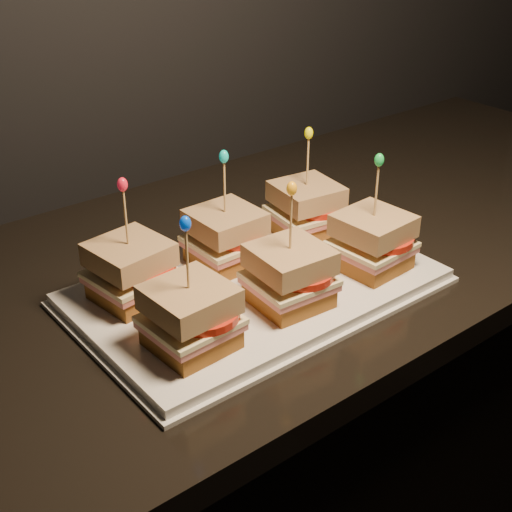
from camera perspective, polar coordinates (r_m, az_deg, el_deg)
granite_slab at (r=0.90m, az=-14.46°, el=-5.81°), size 2.27×0.63×0.04m
platter at (r=0.91m, az=0.00°, el=-2.55°), size 0.44×0.27×0.02m
platter_rim at (r=0.91m, az=0.00°, el=-2.87°), size 0.45×0.29×0.01m
sandwich_0_bread_bot at (r=0.88m, az=-9.84°, el=-2.66°), size 0.09×0.09×0.02m
sandwich_0_ham at (r=0.87m, az=-9.92°, el=-1.79°), size 0.10×0.10×0.01m
sandwich_0_cheese at (r=0.87m, az=-9.96°, el=-1.40°), size 0.10×0.10×0.01m
sandwich_0_tomato at (r=0.86m, az=-9.12°, el=-0.88°), size 0.08×0.08×0.01m
sandwich_0_bread_top at (r=0.85m, az=-10.11°, el=0.13°), size 0.09×0.09×0.03m
sandwich_0_pick at (r=0.83m, az=-10.36°, el=2.80°), size 0.00×0.00×0.09m
sandwich_0_frill at (r=0.82m, az=-10.64°, el=5.64°), size 0.01×0.01×0.02m
sandwich_1_bread_bot at (r=0.94m, az=-2.41°, el=0.09°), size 0.08×0.08×0.02m
sandwich_1_ham at (r=0.93m, az=-2.43°, el=0.92°), size 0.09×0.09×0.01m
sandwich_1_cheese at (r=0.93m, az=-2.44°, el=1.30°), size 0.09×0.09×0.01m
sandwich_1_tomato at (r=0.93m, az=-1.63°, el=1.79°), size 0.08×0.08×0.01m
sandwich_1_bread_top at (r=0.92m, az=-2.47°, el=2.75°), size 0.08×0.08×0.03m
sandwich_1_pick at (r=0.90m, az=-2.53°, el=5.28°), size 0.00×0.00×0.09m
sandwich_1_frill at (r=0.88m, az=-2.59°, el=7.96°), size 0.01×0.01×0.02m
sandwich_2_bread_bot at (r=1.02m, az=3.97°, el=2.45°), size 0.09×0.09×0.02m
sandwich_2_ham at (r=1.01m, az=4.00°, el=3.23°), size 0.10×0.10×0.01m
sandwich_2_cheese at (r=1.01m, az=4.01°, el=3.59°), size 0.10×0.10×0.01m
sandwich_2_tomato at (r=1.01m, az=4.76°, el=4.03°), size 0.08×0.08×0.01m
sandwich_2_bread_top at (r=1.00m, az=4.06°, el=4.95°), size 0.09×0.09×0.03m
sandwich_2_pick at (r=0.98m, az=4.15°, el=7.31°), size 0.00×0.00×0.09m
sandwich_2_frill at (r=0.97m, az=4.25°, el=9.79°), size 0.01×0.01×0.02m
sandwich_3_bread_bot at (r=0.79m, az=-5.20°, el=-6.47°), size 0.09×0.09×0.02m
sandwich_3_ham at (r=0.78m, az=-5.25°, el=-5.54°), size 0.09×0.09×0.01m
sandwich_3_cheese at (r=0.77m, az=-5.27°, el=-5.12°), size 0.10×0.09×0.01m
sandwich_3_tomato at (r=0.77m, az=-4.30°, el=-4.54°), size 0.08×0.08×0.01m
sandwich_3_bread_top at (r=0.76m, az=-5.36°, el=-3.47°), size 0.09×0.09×0.03m
sandwich_3_pick at (r=0.74m, az=-5.51°, el=-0.55°), size 0.00×0.00×0.09m
sandwich_3_frill at (r=0.71m, az=-5.68°, el=2.60°), size 0.01×0.01×0.02m
sandwich_4_bread_bot at (r=0.86m, az=2.65°, el=-3.10°), size 0.09×0.09×0.02m
sandwich_4_ham at (r=0.85m, az=2.68°, el=-2.22°), size 0.10×0.09×0.01m
sandwich_4_cheese at (r=0.84m, az=2.69°, el=-1.81°), size 0.10×0.10×0.01m
sandwich_4_tomato at (r=0.84m, az=3.58°, el=-1.27°), size 0.08×0.08×0.01m
sandwich_4_bread_top at (r=0.83m, az=2.73°, el=-0.25°), size 0.09×0.09×0.03m
sandwich_4_pick at (r=0.81m, az=2.80°, el=2.49°), size 0.00×0.00×0.09m
sandwich_4_frill at (r=0.79m, az=2.88°, el=5.41°), size 0.01×0.01×0.02m
sandwich_5_bread_bot at (r=0.94m, az=9.14°, el=-0.25°), size 0.09×0.09×0.02m
sandwich_5_ham at (r=0.94m, az=9.22°, el=0.58°), size 0.10×0.09×0.01m
sandwich_5_cheese at (r=0.93m, az=9.25°, el=0.95°), size 0.10×0.09×0.01m
sandwich_5_tomato at (r=0.93m, az=10.06°, el=1.44°), size 0.08×0.08×0.01m
sandwich_5_bread_top at (r=0.92m, az=9.38°, el=2.40°), size 0.09×0.09×0.03m
sandwich_5_pick at (r=0.90m, az=9.60°, el=4.92°), size 0.00×0.00×0.09m
sandwich_5_frill at (r=0.89m, az=9.83°, el=7.58°), size 0.01×0.01×0.02m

